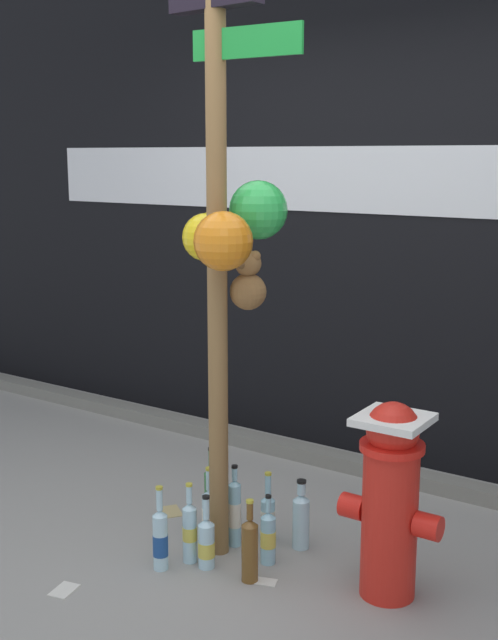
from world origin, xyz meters
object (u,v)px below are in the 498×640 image
at_px(bottle_9, 268,515).
at_px(bottle_4, 190,531).
at_px(bottle_8, 210,513).
at_px(bottle_2, 268,537).
at_px(bottle_5, 250,548).
at_px(bottle_1, 160,539).
at_px(bottle_6, 206,542).
at_px(bottle_0, 301,519).
at_px(bottle_7, 213,499).
at_px(fire_hydrant, 390,496).
at_px(bottle_3, 235,512).
at_px(memorial_post, 228,197).

bearing_deg(bottle_9, bottle_4, -114.53).
bearing_deg(bottle_8, bottle_2, -3.10).
bearing_deg(bottle_5, bottle_9, 111.47).
bearing_deg(bottle_1, bottle_9, 64.65).
bearing_deg(bottle_9, bottle_8, -141.10).
bearing_deg(bottle_6, bottle_1, -141.58).
distance_m(bottle_0, bottle_8, 0.42).
xyz_separation_m(bottle_7, bottle_9, (0.25, 0.09, -0.05)).
bearing_deg(bottle_5, bottle_8, 151.74).
bearing_deg(bottle_7, bottle_0, 13.49).
xyz_separation_m(fire_hydrant, bottle_6, (-0.74, -0.24, -0.31)).
bearing_deg(bottle_7, bottle_6, -58.13).
xyz_separation_m(fire_hydrant, bottle_9, (-0.66, 0.13, -0.31)).
relative_size(fire_hydrant, bottle_4, 2.23).
height_order(bottle_2, bottle_4, bottle_4).
height_order(bottle_2, bottle_7, bottle_7).
distance_m(bottle_6, bottle_9, 0.38).
distance_m(bottle_5, bottle_7, 0.48).
relative_size(bottle_4, bottle_5, 1.01).
distance_m(bottle_8, bottle_9, 0.27).
bearing_deg(bottle_0, bottle_8, -154.06).
xyz_separation_m(bottle_3, bottle_9, (0.09, 0.14, -0.04)).
distance_m(fire_hydrant, bottle_5, 0.63).
distance_m(bottle_3, bottle_6, 0.24).
relative_size(bottle_2, bottle_5, 0.87).
bearing_deg(bottle_2, bottle_9, 123.08).
distance_m(bottle_5, bottle_6, 0.22).
bearing_deg(bottle_7, fire_hydrant, -2.83).
xyz_separation_m(bottle_0, bottle_1, (-0.40, -0.51, -0.00)).
height_order(bottle_3, bottle_5, bottle_3).
relative_size(bottle_1, bottle_3, 0.98).
height_order(memorial_post, bottle_6, memorial_post).
bearing_deg(bottle_4, bottle_0, 48.73).
bearing_deg(bottle_4, bottle_8, 101.68).
xyz_separation_m(fire_hydrant, bottle_3, (-0.75, -0.00, -0.26)).
xyz_separation_m(fire_hydrant, bottle_4, (-0.83, -0.24, -0.28)).
bearing_deg(bottle_2, bottle_8, 176.90).
xyz_separation_m(bottle_7, bottle_8, (0.04, -0.08, -0.03)).
relative_size(bottle_1, bottle_7, 0.90).
height_order(bottle_1, bottle_6, bottle_1).
relative_size(bottle_2, bottle_6, 0.96).
distance_m(bottle_0, bottle_5, 0.37).
distance_m(bottle_2, bottle_4, 0.34).
bearing_deg(memorial_post, bottle_4, -115.79).
distance_m(fire_hydrant, bottle_0, 0.59).
bearing_deg(bottle_8, bottle_4, -78.32).
bearing_deg(bottle_9, bottle_5, -68.53).
distance_m(bottle_2, bottle_3, 0.22).
distance_m(bottle_7, bottle_9, 0.27).
bearing_deg(bottle_9, bottle_7, -161.15).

